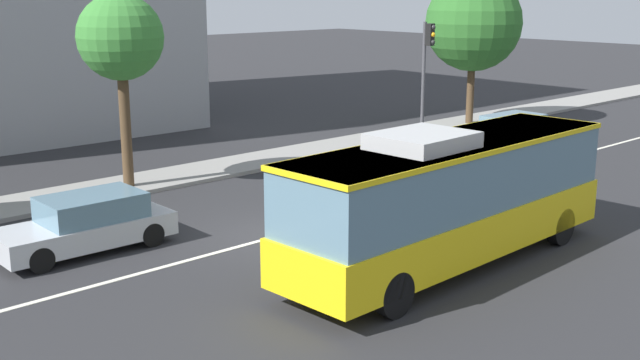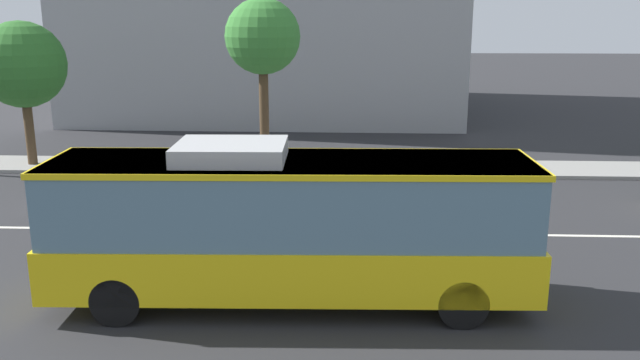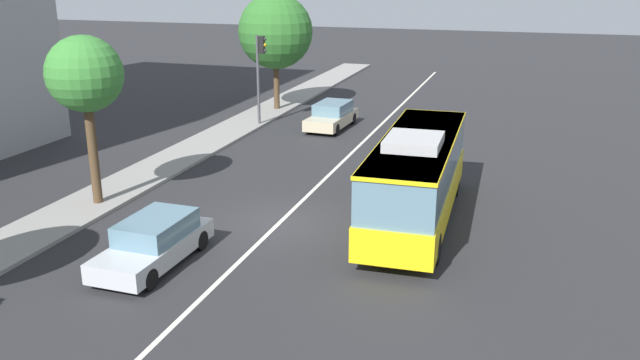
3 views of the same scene
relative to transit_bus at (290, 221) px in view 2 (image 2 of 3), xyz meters
The scene contains 7 objects.
ground_plane 5.21m from the transit_bus, 108.91° to the left, with size 160.00×160.00×0.00m, color #28282B.
sidewalk_kerb 12.51m from the transit_bus, 97.34° to the left, with size 80.00×2.57×0.14m, color gray.
lane_centre_line 5.21m from the transit_bus, 108.91° to the left, with size 76.00×0.16×0.01m, color silver.
transit_bus is the anchor object (origin of this frame).
sedan_silver 9.32m from the transit_bus, 130.40° to the left, with size 4.54×1.89×1.46m.
street_tree_kerbside_left 12.56m from the transit_bus, 99.66° to the left, with size 2.81×2.81×6.50m.
street_tree_kerbside_right 16.70m from the transit_bus, 133.00° to the left, with size 3.30×3.30×5.67m.
Camera 2 is at (2.79, -17.79, 6.06)m, focal length 37.59 mm.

